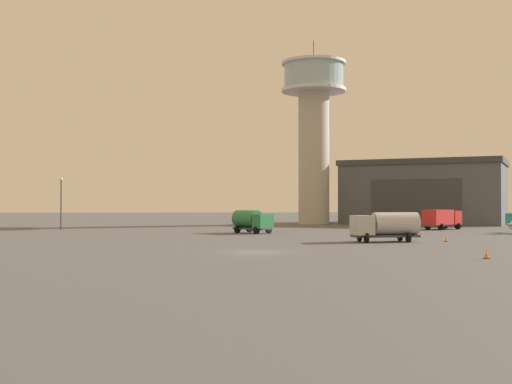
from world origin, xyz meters
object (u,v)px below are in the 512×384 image
Objects in this scene: light_post_east at (61,198)px; traffic_cone_near_left at (486,254)px; truck_fuel_tanker_green at (252,220)px; truck_box_red at (442,218)px; traffic_cone_near_right at (446,239)px; control_tower at (314,120)px; truck_fuel_tanker_silver at (386,225)px.

traffic_cone_near_left is (42.21, -50.01, -4.30)m from light_post_east.
truck_fuel_tanker_green is 41.47m from traffic_cone_near_left.
truck_box_red reaches higher than traffic_cone_near_right.
traffic_cone_near_left is (1.34, -72.73, -19.04)m from control_tower.
truck_fuel_tanker_green is 8.30× the size of traffic_cone_near_left.
control_tower is 49.61× the size of traffic_cone_near_left.
traffic_cone_near_right is at bearing 175.98° from truck_fuel_tanker_silver.
truck_box_red is (15.42, -24.65, -17.69)m from control_tower.
truck_fuel_tanker_silver is 19.77m from traffic_cone_near_left.
truck_fuel_tanker_silver is at bearing -90.81° from control_tower.
truck_fuel_tanker_silver is at bearing 96.09° from traffic_cone_near_left.
truck_box_red is 30.03m from traffic_cone_near_right.
truck_fuel_tanker_silver is 0.91× the size of light_post_east.
control_tower is 4.47× the size of light_post_east.
light_post_east is at bearing -42.09° from truck_fuel_tanker_silver.
truck_fuel_tanker_silver reaches higher than traffic_cone_near_left.
control_tower is 40.67m from truck_fuel_tanker_green.
truck_box_red is 1.02× the size of truck_fuel_tanker_silver.
truck_box_red is 32.74m from truck_fuel_tanker_silver.
truck_box_red is at bearing 73.68° from traffic_cone_near_left.
light_post_east is (-40.86, -22.73, -14.75)m from control_tower.
traffic_cone_near_left is at bearing -144.92° from truck_box_red.
traffic_cone_near_left is 20.18m from traffic_cone_near_right.
traffic_cone_near_left is at bearing -102.33° from traffic_cone_near_right.
traffic_cone_near_left is (-14.07, -48.08, -1.35)m from truck_box_red.
light_post_east is (-40.11, 30.39, 2.94)m from truck_fuel_tanker_silver.
truck_box_red is 56.39m from light_post_east.
light_post_east reaches higher than truck_box_red.
truck_fuel_tanker_green is 29.75m from light_post_east.
truck_fuel_tanker_green is at bearing 135.26° from traffic_cone_near_right.
light_post_east reaches higher than truck_fuel_tanker_silver.
traffic_cone_near_right is at bearing 4.21° from truck_fuel_tanker_green.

